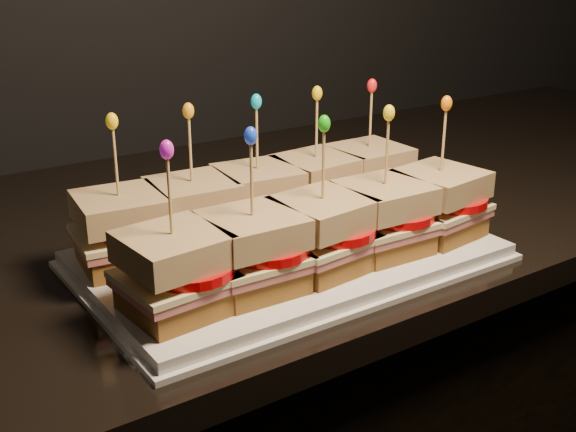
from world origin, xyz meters
TOP-DOWN VIEW (x-y plane):
  - granite_slab at (0.37, 1.67)m, footprint 2.32×0.68m
  - platter at (0.44, 1.50)m, footprint 0.42×0.26m
  - platter_rim at (0.44, 1.50)m, footprint 0.44×0.27m
  - sandwich_0_bread_bot at (0.28, 1.56)m, footprint 0.09×0.09m
  - sandwich_0_ham at (0.28, 1.56)m, footprint 0.10×0.10m
  - sandwich_0_cheese at (0.28, 1.56)m, footprint 0.10×0.10m
  - sandwich_0_tomato at (0.29, 1.55)m, footprint 0.08×0.08m
  - sandwich_0_bread_top at (0.28, 1.56)m, footprint 0.09×0.09m
  - sandwich_0_pick at (0.28, 1.56)m, footprint 0.00×0.00m
  - sandwich_0_frill at (0.28, 1.56)m, footprint 0.01×0.01m
  - sandwich_1_bread_bot at (0.36, 1.56)m, footprint 0.09×0.09m
  - sandwich_1_ham at (0.36, 1.56)m, footprint 0.10×0.09m
  - sandwich_1_cheese at (0.36, 1.56)m, footprint 0.10×0.10m
  - sandwich_1_tomato at (0.37, 1.55)m, footprint 0.08×0.08m
  - sandwich_1_bread_top at (0.36, 1.56)m, footprint 0.09×0.09m
  - sandwich_1_pick at (0.36, 1.56)m, footprint 0.00×0.00m
  - sandwich_1_frill at (0.36, 1.56)m, footprint 0.01×0.01m
  - sandwich_2_bread_bot at (0.44, 1.56)m, footprint 0.09×0.09m
  - sandwich_2_ham at (0.44, 1.56)m, footprint 0.10×0.10m
  - sandwich_2_cheese at (0.44, 1.56)m, footprint 0.10×0.10m
  - sandwich_2_tomato at (0.45, 1.55)m, footprint 0.08×0.08m
  - sandwich_2_bread_top at (0.44, 1.56)m, footprint 0.09×0.09m
  - sandwich_2_pick at (0.44, 1.56)m, footprint 0.00×0.00m
  - sandwich_2_frill at (0.44, 1.56)m, footprint 0.01×0.01m
  - sandwich_3_bread_bot at (0.52, 1.56)m, footprint 0.09×0.09m
  - sandwich_3_ham at (0.52, 1.56)m, footprint 0.10×0.09m
  - sandwich_3_cheese at (0.52, 1.56)m, footprint 0.10×0.09m
  - sandwich_3_tomato at (0.53, 1.55)m, footprint 0.08×0.08m
  - sandwich_3_bread_top at (0.52, 1.56)m, footprint 0.09×0.09m
  - sandwich_3_pick at (0.52, 1.56)m, footprint 0.00×0.00m
  - sandwich_3_frill at (0.52, 1.56)m, footprint 0.01×0.01m
  - sandwich_4_bread_bot at (0.60, 1.56)m, footprint 0.08×0.08m
  - sandwich_4_ham at (0.60, 1.56)m, footprint 0.09×0.09m
  - sandwich_4_cheese at (0.60, 1.56)m, footprint 0.09×0.09m
  - sandwich_4_tomato at (0.61, 1.55)m, footprint 0.08×0.08m
  - sandwich_4_bread_top at (0.60, 1.56)m, footprint 0.08×0.08m
  - sandwich_4_pick at (0.60, 1.56)m, footprint 0.00×0.00m
  - sandwich_4_frill at (0.60, 1.56)m, footprint 0.01×0.01m
  - sandwich_5_bread_bot at (0.28, 1.44)m, footprint 0.09×0.09m
  - sandwich_5_ham at (0.28, 1.44)m, footprint 0.10×0.09m
  - sandwich_5_cheese at (0.28, 1.44)m, footprint 0.10×0.10m
  - sandwich_5_tomato at (0.29, 1.43)m, footprint 0.08×0.08m
  - sandwich_5_bread_top at (0.28, 1.44)m, footprint 0.09×0.09m
  - sandwich_5_pick at (0.28, 1.44)m, footprint 0.00×0.00m
  - sandwich_5_frill at (0.28, 1.44)m, footprint 0.01×0.01m
  - sandwich_6_bread_bot at (0.36, 1.44)m, footprint 0.08×0.08m
  - sandwich_6_ham at (0.36, 1.44)m, footprint 0.09×0.09m
  - sandwich_6_cheese at (0.36, 1.44)m, footprint 0.09×0.09m
  - sandwich_6_tomato at (0.37, 1.43)m, footprint 0.08×0.08m
  - sandwich_6_bread_top at (0.36, 1.44)m, footprint 0.09×0.09m
  - sandwich_6_pick at (0.36, 1.44)m, footprint 0.00×0.00m
  - sandwich_6_frill at (0.36, 1.44)m, footprint 0.01×0.01m
  - sandwich_7_bread_bot at (0.44, 1.44)m, footprint 0.09×0.09m
  - sandwich_7_ham at (0.44, 1.44)m, footprint 0.10×0.10m
  - sandwich_7_cheese at (0.44, 1.44)m, footprint 0.10×0.10m
  - sandwich_7_tomato at (0.45, 1.43)m, footprint 0.08×0.08m
  - sandwich_7_bread_top at (0.44, 1.44)m, footprint 0.09×0.09m
  - sandwich_7_pick at (0.44, 1.44)m, footprint 0.00×0.00m
  - sandwich_7_frill at (0.44, 1.44)m, footprint 0.01×0.01m
  - sandwich_8_bread_bot at (0.52, 1.44)m, footprint 0.09×0.09m
  - sandwich_8_ham at (0.52, 1.44)m, footprint 0.09×0.09m
  - sandwich_8_cheese at (0.52, 1.44)m, footprint 0.10×0.09m
  - sandwich_8_tomato at (0.53, 1.43)m, footprint 0.08×0.08m
  - sandwich_8_bread_top at (0.52, 1.44)m, footprint 0.09×0.09m
  - sandwich_8_pick at (0.52, 1.44)m, footprint 0.00×0.00m
  - sandwich_8_frill at (0.52, 1.44)m, footprint 0.01×0.01m
  - sandwich_9_bread_bot at (0.60, 1.44)m, footprint 0.09×0.09m
  - sandwich_9_ham at (0.60, 1.44)m, footprint 0.10×0.10m
  - sandwich_9_cheese at (0.60, 1.44)m, footprint 0.10×0.10m
  - sandwich_9_tomato at (0.61, 1.43)m, footprint 0.08×0.08m
  - sandwich_9_bread_top at (0.60, 1.44)m, footprint 0.09×0.09m
  - sandwich_9_pick at (0.60, 1.44)m, footprint 0.00×0.00m
  - sandwich_9_frill at (0.60, 1.44)m, footprint 0.01×0.01m

SIDE VIEW (x-z plane):
  - granite_slab at x=0.37m, z-range 0.86..0.89m
  - platter_rim at x=0.44m, z-range 0.89..0.90m
  - platter at x=0.44m, z-range 0.89..0.91m
  - sandwich_0_bread_bot at x=0.28m, z-range 0.91..0.93m
  - sandwich_1_bread_bot at x=0.36m, z-range 0.91..0.93m
  - sandwich_2_bread_bot at x=0.44m, z-range 0.91..0.93m
  - sandwich_3_bread_bot at x=0.52m, z-range 0.91..0.93m
  - sandwich_4_bread_bot at x=0.60m, z-range 0.91..0.93m
  - sandwich_5_bread_bot at x=0.28m, z-range 0.91..0.93m
  - sandwich_6_bread_bot at x=0.36m, z-range 0.91..0.93m
  - sandwich_7_bread_bot at x=0.44m, z-range 0.91..0.93m
  - sandwich_8_bread_bot at x=0.52m, z-range 0.91..0.93m
  - sandwich_9_bread_bot at x=0.60m, z-range 0.91..0.93m
  - sandwich_0_ham at x=0.28m, z-range 0.93..0.94m
  - sandwich_1_ham at x=0.36m, z-range 0.93..0.94m
  - sandwich_2_ham at x=0.44m, z-range 0.93..0.94m
  - sandwich_3_ham at x=0.52m, z-range 0.93..0.94m
  - sandwich_4_ham at x=0.60m, z-range 0.93..0.94m
  - sandwich_5_ham at x=0.28m, z-range 0.93..0.94m
  - sandwich_6_ham at x=0.36m, z-range 0.93..0.94m
  - sandwich_7_ham at x=0.44m, z-range 0.93..0.94m
  - sandwich_8_ham at x=0.52m, z-range 0.93..0.94m
  - sandwich_9_ham at x=0.60m, z-range 0.93..0.94m
  - sandwich_0_cheese at x=0.28m, z-range 0.94..0.94m
  - sandwich_1_cheese at x=0.36m, z-range 0.94..0.94m
  - sandwich_2_cheese at x=0.44m, z-range 0.94..0.94m
  - sandwich_3_cheese at x=0.52m, z-range 0.94..0.94m
  - sandwich_4_cheese at x=0.60m, z-range 0.94..0.94m
  - sandwich_5_cheese at x=0.28m, z-range 0.94..0.94m
  - sandwich_6_cheese at x=0.36m, z-range 0.94..0.94m
  - sandwich_7_cheese at x=0.44m, z-range 0.94..0.94m
  - sandwich_8_cheese at x=0.52m, z-range 0.94..0.94m
  - sandwich_9_cheese at x=0.60m, z-range 0.94..0.94m
  - sandwich_0_tomato at x=0.29m, z-range 0.94..0.95m
  - sandwich_1_tomato at x=0.37m, z-range 0.94..0.95m
  - sandwich_2_tomato at x=0.45m, z-range 0.94..0.95m
  - sandwich_3_tomato at x=0.53m, z-range 0.94..0.95m
  - sandwich_4_tomato at x=0.61m, z-range 0.94..0.95m
  - sandwich_5_tomato at x=0.29m, z-range 0.94..0.95m
  - sandwich_6_tomato at x=0.37m, z-range 0.94..0.95m
  - sandwich_7_tomato at x=0.45m, z-range 0.94..0.95m
  - sandwich_8_tomato at x=0.53m, z-range 0.94..0.95m
  - sandwich_9_tomato at x=0.61m, z-range 0.94..0.95m
  - sandwich_0_bread_top at x=0.28m, z-range 0.95..0.98m
  - sandwich_1_bread_top at x=0.36m, z-range 0.95..0.98m
  - sandwich_2_bread_top at x=0.44m, z-range 0.95..0.98m
  - sandwich_3_bread_top at x=0.52m, z-range 0.95..0.98m
  - sandwich_4_bread_top at x=0.60m, z-range 0.95..0.98m
  - sandwich_5_bread_top at x=0.28m, z-range 0.95..0.98m
  - sandwich_6_bread_top at x=0.36m, z-range 0.95..0.98m
  - sandwich_7_bread_top at x=0.44m, z-range 0.95..0.98m
  - sandwich_8_bread_top at x=0.52m, z-range 0.95..0.98m
  - sandwich_9_bread_top at x=0.60m, z-range 0.95..0.98m
  - sandwich_0_pick at x=0.28m, z-range 0.97..1.06m
  - sandwich_1_pick at x=0.36m, z-range 0.97..1.06m
  - sandwich_2_pick at x=0.44m, z-range 0.97..1.06m
  - sandwich_3_pick at x=0.52m, z-range 0.97..1.06m
  - sandwich_4_pick at x=0.60m, z-range 0.97..1.06m
  - sandwich_5_pick at x=0.28m, z-range 0.97..1.06m
  - sandwich_6_pick at x=0.36m, z-range 0.97..1.06m
  - sandwich_7_pick at x=0.44m, z-range 0.97..1.06m
  - sandwich_8_pick at x=0.52m, z-range 0.97..1.06m
  - sandwich_9_pick at x=0.60m, z-range 0.97..1.06m
  - sandwich_0_frill at x=0.28m, z-range 1.05..1.07m
  - sandwich_1_frill at x=0.36m, z-range 1.05..1.07m
  - sandwich_2_frill at x=0.44m, z-range 1.05..1.07m
  - sandwich_3_frill at x=0.52m, z-range 1.05..1.07m
  - sandwich_4_frill at x=0.60m, z-range 1.05..1.07m
  - sandwich_5_frill at x=0.28m, z-range 1.05..1.07m
  - sandwich_6_frill at x=0.36m, z-range 1.05..1.07m
  - sandwich_7_frill at x=0.44m, z-range 1.05..1.07m
  - sandwich_8_frill at x=0.52m, z-range 1.05..1.07m
  - sandwich_9_frill at x=0.60m, z-range 1.05..1.07m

